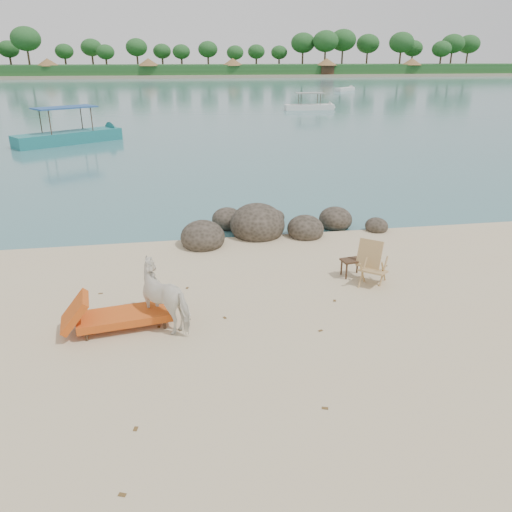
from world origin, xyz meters
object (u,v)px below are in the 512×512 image
Objects in this scene: cow at (168,296)px; boat_near at (65,113)px; boulders at (264,227)px; deck_chair at (374,266)px; lounge_chair at (124,313)px; side_table at (352,269)px.

boat_near is (-6.05, 24.30, 1.16)m from cow.
deck_chair is (1.87, -4.01, 0.26)m from boulders.
deck_chair is (4.75, 1.10, -0.14)m from cow.
lounge_chair is (-0.87, 0.01, -0.29)m from cow.
lounge_chair is at bearing -126.30° from boulders.
boulders is 6.33m from lounge_chair.
boulders is at bearing 45.22° from lounge_chair.
boulders is 4.43m from deck_chair.
side_table is 25.03m from boat_near.
boulders is 3.82m from side_table.
lounge_chair is at bearing -112.06° from boat_near.
side_table is 5.53m from lounge_chair.
cow is 0.20× the size of boat_near.
side_table is (4.43, 1.62, -0.42)m from cow.
cow is 25.07m from boat_near.
lounge_chair reaches higher than side_table.
deck_chair is at bearing 150.32° from cow.
boulders is 6.49× the size of deck_chair.
cow is at bearing -8.99° from lounge_chair.
cow is 1.53× the size of deck_chair.
side_table is at bearing -99.31° from boat_near.
cow is at bearing -110.12° from boat_near.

